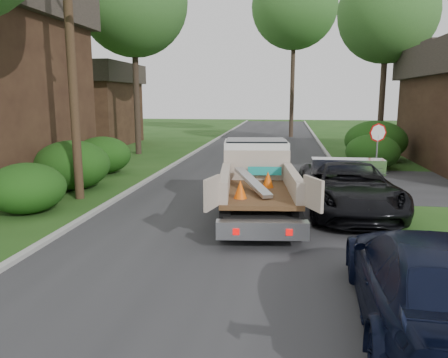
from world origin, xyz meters
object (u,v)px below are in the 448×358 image
house_left_far (82,103)px  tree_center_far (295,6)px  tree_left_far (133,2)px  utility_pole (71,45)px  navy_suv (431,282)px  flatbed_truck (257,175)px  black_pickup (348,187)px  stop_sign (377,141)px  tree_right_far (388,13)px

house_left_far → tree_center_far: 19.16m
tree_left_far → utility_pole: bearing=-80.5°
navy_suv → tree_left_far: bearing=-56.8°
flatbed_truck → navy_suv: size_ratio=1.10×
tree_left_far → black_pickup: bearing=-48.6°
flatbed_truck → navy_suv: (3.06, -6.58, -0.39)m
stop_sign → navy_suv: 11.63m
stop_sign → tree_left_far: 16.65m
tree_right_far → navy_suv: bearing=-99.3°
black_pickup → tree_right_far: bearing=72.1°
tree_center_far → utility_pole: bearing=-106.6°
tree_left_far → navy_suv: size_ratio=2.29×
tree_left_far → house_left_far: bearing=140.2°
tree_right_far → tree_center_far: tree_center_far is taller
house_left_far → tree_right_far: size_ratio=0.66×
utility_pole → navy_suv: utility_pole is taller
house_left_far → navy_suv: bearing=-54.8°
house_left_far → black_pickup: 24.52m
utility_pole → black_pickup: utility_pole is taller
stop_sign → navy_suv: bearing=-96.9°
tree_right_far → black_pickup: tree_right_far is taller
stop_sign → tree_right_far: tree_right_far is taller
house_left_far → flatbed_truck: 22.96m
house_left_far → tree_center_far: bearing=27.3°
stop_sign → utility_pole: (-10.68, -4.02, 3.40)m
navy_suv → house_left_far: bearing=-51.6°
stop_sign → house_left_far: bearing=145.2°
utility_pole → flatbed_truck: utility_pole is taller
utility_pole → tree_left_far: bearing=99.5°
stop_sign → tree_left_far: (-12.70, 8.00, 7.20)m
navy_suv → flatbed_truck: bearing=-61.9°
house_left_far → tree_left_far: (6.00, -5.00, 5.93)m
utility_pole → black_pickup: bearing=-3.1°
house_left_far → navy_suv: (17.30, -24.50, -2.28)m
tree_right_far → navy_suv: tree_right_far is taller
utility_pole → flatbed_truck: bearing=-8.2°
stop_sign → navy_suv: stop_sign is taller
tree_right_far → flatbed_truck: bearing=-113.0°
house_left_far → navy_suv: house_left_far is taller
tree_left_far → black_pickup: (11.02, -12.50, -8.20)m
house_left_far → black_pickup: size_ratio=1.35×
stop_sign → flatbed_truck: (-4.46, -4.92, -0.61)m
utility_pole → stop_sign: bearing=20.6°
house_left_far → tree_center_far: tree_center_far is taller
tree_left_far → tree_center_far: 16.22m
house_left_far → black_pickup: bearing=-45.8°
black_pickup → flatbed_truck: bearing=-175.0°
utility_pole → black_pickup: (9.00, -0.48, -4.39)m
tree_right_far → navy_suv: (-3.70, -22.50, -7.71)m
black_pickup → house_left_far: bearing=130.7°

